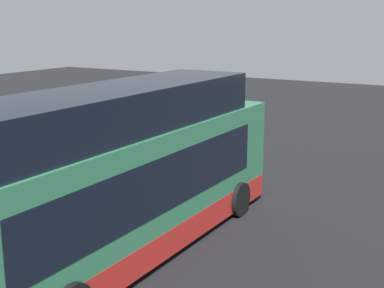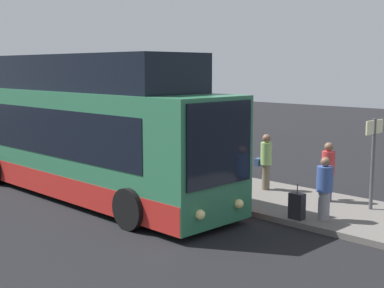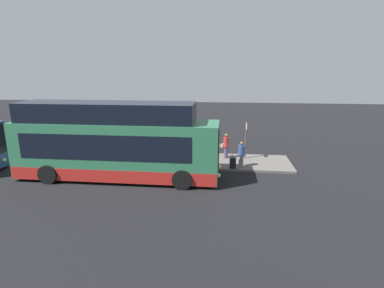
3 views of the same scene
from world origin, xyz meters
TOP-DOWN VIEW (x-y plane):
  - ground at (0.00, 0.00)m, footprint 80.00×80.00m
  - platform at (0.00, 3.34)m, footprint 20.00×3.48m
  - bus_lead at (-0.43, -0.14)m, footprint 11.49×2.79m
  - passenger_boarding at (3.62, 3.94)m, footprint 0.58×0.42m
  - passenger_waiting at (6.72, 2.26)m, footprint 0.49×0.49m
  - passenger_with_bags at (5.77, 4.01)m, footprint 0.63×0.58m
  - suitcase at (6.20, 1.85)m, footprint 0.39×0.22m
  - sign_post at (7.08, 4.07)m, footprint 0.10×0.89m
  - trash_bin at (-1.87, 4.72)m, footprint 0.44×0.44m

SIDE VIEW (x-z plane):
  - ground at x=0.00m, z-range 0.00..0.00m
  - platform at x=0.00m, z-range 0.00..0.15m
  - trash_bin at x=-1.87m, z-range 0.15..0.80m
  - suitcase at x=6.20m, z-range 0.03..0.94m
  - passenger_waiting at x=6.72m, z-range 0.20..1.81m
  - passenger_with_bags at x=5.77m, z-range 0.22..1.92m
  - passenger_boarding at x=3.62m, z-range 0.23..1.99m
  - sign_post at x=7.08m, z-range 0.50..2.97m
  - bus_lead at x=-0.43m, z-range -0.22..4.11m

